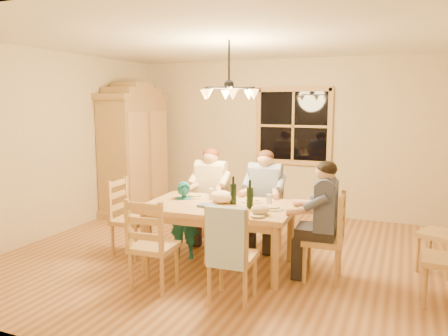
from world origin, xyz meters
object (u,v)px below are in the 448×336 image
at_px(armoire, 135,154).
at_px(adult_slate_man, 324,206).
at_px(chair_far_left, 211,221).
at_px(dining_table, 220,213).
at_px(chair_near_right, 233,271).
at_px(chair_spare_front, 445,276).
at_px(chair_end_left, 132,232).
at_px(wine_bottle_a, 233,190).
at_px(chair_far_right, 264,226).
at_px(chandelier, 229,92).
at_px(child, 184,220).
at_px(chair_end_right, 323,253).
at_px(chair_near_left, 154,260).
at_px(chair_spare_back, 439,247).
at_px(wine_bottle_b, 250,194).
at_px(adult_plaid_man, 265,187).
at_px(adult_woman, 211,183).

bearing_deg(armoire, adult_slate_man, -25.93).
height_order(armoire, chair_far_left, armoire).
relative_size(dining_table, chair_near_right, 1.82).
relative_size(dining_table, chair_spare_front, 1.82).
bearing_deg(dining_table, chair_near_right, -58.80).
height_order(chair_end_left, wine_bottle_a, wine_bottle_a).
bearing_deg(adult_slate_man, chair_far_right, 46.64).
relative_size(chair_near_right, chair_spare_front, 1.00).
height_order(chandelier, chair_end_left, chandelier).
xyz_separation_m(chair_near_right, child, (-1.00, 0.88, 0.19)).
bearing_deg(chair_far_left, chair_end_right, 153.43).
distance_m(chair_far_left, chair_near_left, 1.65).
bearing_deg(dining_table, chair_spare_back, 18.41).
height_order(chair_near_right, wine_bottle_b, wine_bottle_b).
distance_m(chair_end_right, adult_plaid_man, 1.32).
bearing_deg(chair_end_right, child, 86.17).
relative_size(armoire, adult_plaid_man, 2.63).
distance_m(chandelier, adult_slate_man, 1.78).
xyz_separation_m(armoire, adult_slate_man, (3.66, -1.78, -0.22)).
bearing_deg(chair_far_right, chair_spare_back, 175.66).
bearing_deg(chair_near_right, chandelier, 110.65).
bearing_deg(chandelier, chair_far_left, 135.90).
relative_size(adult_plaid_man, chair_spare_front, 0.88).
xyz_separation_m(chair_end_right, adult_woman, (-1.70, 0.73, 0.54)).
bearing_deg(wine_bottle_a, chair_end_left, -173.17).
bearing_deg(wine_bottle_b, adult_woman, 136.11).
relative_size(chair_far_left, adult_plaid_man, 1.13).
bearing_deg(chair_end_right, chandelier, 73.55).
bearing_deg(chair_near_right, chair_end_left, 153.43).
xyz_separation_m(dining_table, chair_spare_front, (2.42, -0.11, -0.36)).
height_order(adult_slate_man, chair_spare_front, adult_slate_man).
xyz_separation_m(chair_end_right, adult_plaid_man, (-0.92, 0.77, 0.54)).
distance_m(adult_plaid_man, chair_spare_front, 2.39).
relative_size(adult_plaid_man, child, 0.89).
bearing_deg(chair_end_left, child, 99.40).
bearing_deg(adult_slate_man, chair_end_right, 100.73).
bearing_deg(chair_spare_front, chair_near_left, 109.17).
bearing_deg(chair_near_right, chair_spare_back, 36.35).
distance_m(chair_near_left, wine_bottle_a, 1.24).
relative_size(chair_near_right, chair_spare_back, 1.00).
bearing_deg(adult_woman, chair_end_right, 153.43).
distance_m(chair_near_left, chair_spare_back, 3.26).
xyz_separation_m(dining_table, adult_woman, (-0.48, 0.80, 0.18)).
xyz_separation_m(adult_plaid_man, adult_slate_man, (0.92, -0.77, 0.00)).
relative_size(chair_end_left, chair_spare_back, 1.00).
relative_size(chair_spare_front, chair_spare_back, 1.00).
bearing_deg(chair_spare_front, adult_plaid_man, 70.27).
bearing_deg(chair_spare_back, armoire, 101.53).
xyz_separation_m(armoire, wine_bottle_a, (2.59, -1.76, -0.13)).
relative_size(chair_far_right, chair_spare_front, 1.00).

